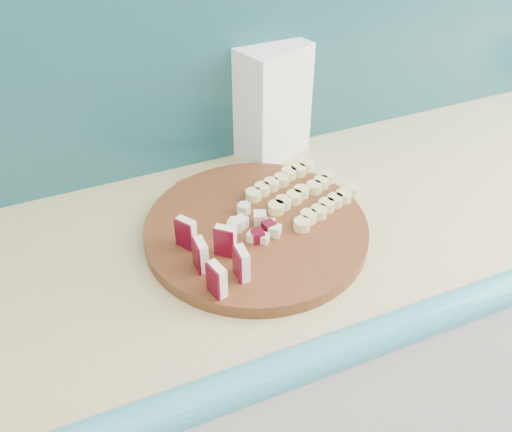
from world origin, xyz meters
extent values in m
cube|color=silver|center=(0.10, 1.50, 0.44)|extent=(2.20, 0.60, 0.88)
cube|color=#D0C579|center=(0.10, 1.50, 0.90)|extent=(2.20, 0.60, 0.03)
cube|color=teal|center=(0.10, 1.20, 0.90)|extent=(2.20, 0.06, 0.03)
cube|color=teal|center=(0.10, 1.79, 1.16)|extent=(2.20, 0.02, 0.50)
cylinder|color=#4C2810|center=(-0.09, 1.50, 0.92)|extent=(0.54, 0.54, 0.03)
cube|color=#F4E5C3|center=(-0.21, 1.36, 0.96)|extent=(0.03, 0.04, 0.06)
cube|color=#4F0515|center=(-0.22, 1.36, 0.96)|extent=(0.02, 0.03, 0.06)
cube|color=#F4E5C3|center=(-0.22, 1.43, 0.96)|extent=(0.03, 0.04, 0.06)
cube|color=#4F0515|center=(-0.22, 1.43, 0.96)|extent=(0.02, 0.03, 0.06)
cube|color=#F4E5C3|center=(-0.22, 1.49, 0.96)|extent=(0.03, 0.04, 0.06)
cube|color=#4F0515|center=(-0.23, 1.49, 0.96)|extent=(0.02, 0.03, 0.06)
cube|color=#F4E5C3|center=(-0.16, 1.38, 0.96)|extent=(0.03, 0.04, 0.06)
cube|color=#4F0515|center=(-0.17, 1.38, 0.96)|extent=(0.02, 0.03, 0.06)
cube|color=#F4E5C3|center=(-0.17, 1.45, 0.96)|extent=(0.03, 0.04, 0.06)
cube|color=#4F0515|center=(-0.17, 1.44, 0.96)|extent=(0.02, 0.03, 0.06)
cube|color=#FCF3C9|center=(-0.10, 1.49, 0.95)|extent=(0.02, 0.02, 0.02)
cube|color=#FCF3C9|center=(-0.10, 1.50, 0.95)|extent=(0.02, 0.02, 0.02)
cube|color=#4F0515|center=(-0.11, 1.51, 0.95)|extent=(0.02, 0.02, 0.02)
cube|color=#FCF3C9|center=(-0.11, 1.50, 0.95)|extent=(0.02, 0.02, 0.02)
cube|color=#FCF3C9|center=(-0.13, 1.50, 0.95)|extent=(0.02, 0.02, 0.02)
cube|color=#FCF3C9|center=(-0.14, 1.49, 0.95)|extent=(0.02, 0.02, 0.02)
cube|color=#FCF3C9|center=(-0.12, 1.48, 0.95)|extent=(0.02, 0.02, 0.02)
cube|color=#FCF3C9|center=(-0.12, 1.47, 0.95)|extent=(0.02, 0.02, 0.02)
cube|color=#4F0515|center=(-0.12, 1.46, 0.95)|extent=(0.02, 0.02, 0.02)
cube|color=#FCF3C9|center=(-0.11, 1.48, 0.95)|extent=(0.02, 0.02, 0.02)
cube|color=#FCF3C9|center=(-0.09, 1.47, 0.95)|extent=(0.02, 0.02, 0.02)
cube|color=#FCF3C9|center=(-0.10, 1.49, 0.95)|extent=(0.02, 0.02, 0.02)
cylinder|color=#E1D989|center=(-0.02, 1.46, 0.95)|extent=(0.03, 0.03, 0.02)
cylinder|color=#E1D989|center=(0.01, 1.47, 0.95)|extent=(0.03, 0.03, 0.02)
cylinder|color=#E1D989|center=(0.03, 1.47, 0.95)|extent=(0.03, 0.03, 0.02)
cylinder|color=#E1D989|center=(0.05, 1.48, 0.95)|extent=(0.03, 0.03, 0.02)
cylinder|color=#E1D989|center=(0.08, 1.49, 0.95)|extent=(0.03, 0.03, 0.02)
cylinder|color=#E1D989|center=(0.10, 1.50, 0.95)|extent=(0.03, 0.03, 0.02)
cylinder|color=#E1D989|center=(0.12, 1.51, 0.95)|extent=(0.03, 0.03, 0.02)
cylinder|color=#E1D989|center=(-0.04, 1.52, 0.95)|extent=(0.03, 0.03, 0.02)
cylinder|color=#E1D989|center=(-0.01, 1.52, 0.95)|extent=(0.03, 0.03, 0.02)
cylinder|color=#E1D989|center=(0.01, 1.53, 0.95)|extent=(0.03, 0.03, 0.02)
cylinder|color=#E1D989|center=(0.03, 1.54, 0.95)|extent=(0.03, 0.03, 0.02)
cylinder|color=#E1D989|center=(0.06, 1.55, 0.95)|extent=(0.03, 0.03, 0.02)
cylinder|color=#E1D989|center=(0.08, 1.56, 0.95)|extent=(0.03, 0.03, 0.02)
cylinder|color=#E1D989|center=(0.10, 1.57, 0.95)|extent=(0.03, 0.03, 0.02)
cylinder|color=#E1D989|center=(-0.06, 1.57, 0.95)|extent=(0.03, 0.03, 0.02)
cylinder|color=#E1D989|center=(-0.04, 1.58, 0.95)|extent=(0.03, 0.03, 0.02)
cylinder|color=#E1D989|center=(-0.01, 1.59, 0.95)|extent=(0.03, 0.03, 0.02)
cylinder|color=#E1D989|center=(0.01, 1.60, 0.95)|extent=(0.03, 0.03, 0.02)
cylinder|color=#E1D989|center=(0.03, 1.61, 0.95)|extent=(0.03, 0.03, 0.02)
cylinder|color=#E1D989|center=(0.06, 1.62, 0.95)|extent=(0.03, 0.03, 0.02)
cylinder|color=#E1D989|center=(0.08, 1.63, 0.95)|extent=(0.03, 0.03, 0.02)
cube|color=white|center=(0.06, 1.76, 1.04)|extent=(0.17, 0.15, 0.25)
cube|color=#B78D23|center=(-0.21, 1.62, 0.91)|extent=(0.12, 0.16, 0.01)
cube|color=#B78D23|center=(-0.15, 1.64, 0.91)|extent=(0.05, 0.17, 0.01)
cube|color=#B78D23|center=(-0.10, 1.61, 0.91)|extent=(0.12, 0.16, 0.01)
camera|label=1|loc=(-0.41, 0.75, 1.61)|focal=40.00mm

